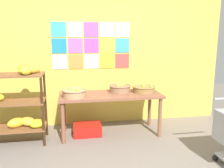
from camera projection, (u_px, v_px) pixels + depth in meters
back_wall_with_art at (95, 53)px, 4.27m from camera, size 4.79×0.07×2.60m
banana_shelf_unit at (15, 101)px, 3.52m from camera, size 1.06×0.49×1.20m
display_table at (110, 99)px, 3.87m from camera, size 1.65×0.63×0.69m
fruit_basket_back_left at (144, 89)px, 3.96m from camera, size 0.38×0.38×0.13m
fruit_basket_right at (120, 88)px, 3.96m from camera, size 0.36×0.36×0.18m
fruit_basket_centre at (74, 93)px, 3.64m from camera, size 0.38×0.38×0.15m
produce_crate_under_table at (87, 129)px, 3.93m from camera, size 0.46×0.33×0.18m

